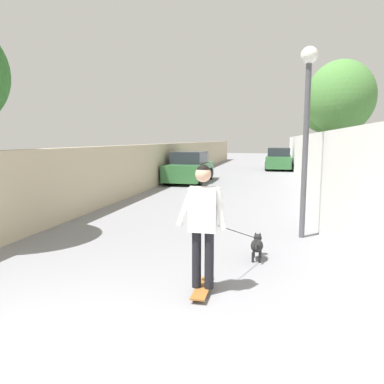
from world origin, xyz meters
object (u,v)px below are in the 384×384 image
Objects in this scene: tree_right_near at (340,98)px; skateboard at (203,288)px; lamp_post at (307,108)px; car_near at (190,168)px; dog at (257,245)px; tree_right_mid at (324,116)px; car_far at (279,159)px; person_skateboarder at (203,217)px.

skateboard is (-10.97, 3.26, -3.71)m from tree_right_near.
lamp_post reaches higher than car_near.
lamp_post is at bearing -26.31° from dog.
dog is 0.46× the size of car_near.
tree_right_mid reaches higher than car_far.
lamp_post is 2.33× the size of person_skateboarder.
lamp_post reaches higher than dog.
dog is 20.62m from car_far.
tree_right_mid is at bearing -60.70° from car_near.
car_near is 10.07m from car_far.
lamp_post is at bearing 172.51° from tree_right_mid.
lamp_post is 0.95× the size of car_near.
skateboard is 1.80m from dog.
tree_right_near is 7.67m from car_near.
car_far is at bearing 11.62° from tree_right_near.
car_near is 0.98× the size of car_far.
tree_right_mid is 8.18m from car_near.
lamp_post is 5.08× the size of skateboard.
dog is 12.24m from car_near.
person_skateboarder reaches higher than dog.
dog is at bearing -160.56° from car_near.
tree_right_near is 6.01m from tree_right_mid.
tree_right_near reaches higher than lamp_post.
tree_right_mid is 1.04× the size of car_near.
tree_right_mid reaches higher than dog.
tree_right_near is at bearing -16.53° from skateboard.
tree_right_near reaches higher than skateboard.
tree_right_mid is 15.85m from dog.
lamp_post reaches higher than person_skateboarder.
dog is 0.45× the size of car_far.
person_skateboarder is 0.88× the size of dog.
car_far is (9.08, -4.35, 0.00)m from car_near.
car_far is at bearing -25.61° from car_near.
lamp_post is 18.95m from car_far.
tree_right_near is 3.00× the size of person_skateboarder.
tree_right_near is 2.63× the size of dog.
tree_right_near is at bearing 179.51° from tree_right_mid.
person_skateboarder is (-16.97, 3.31, -2.33)m from tree_right_mid.
lamp_post is at bearing -23.95° from person_skateboarder.
tree_right_mid reaches higher than person_skateboarder.
tree_right_near is at bearing -15.65° from dog.
person_skateboarder reaches higher than car_near.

